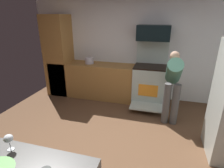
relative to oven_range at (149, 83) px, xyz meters
name	(u,v)px	position (x,y,z in m)	size (l,w,h in m)	color
ground_plane	(104,150)	(-0.54, -1.96, -0.52)	(5.20, 4.80, 0.02)	brown
wall_back	(131,48)	(-0.54, 0.38, 0.79)	(5.20, 0.12, 2.60)	silver
lower_cabinet_run	(95,80)	(-1.44, 0.02, -0.06)	(2.40, 0.60, 0.90)	olive
cabinet_column	(59,56)	(-2.44, 0.02, 0.54)	(0.60, 0.60, 2.10)	olive
oven_range	(149,83)	(0.00, 0.00, 0.00)	(0.76, 1.05, 1.53)	#AFBFB7
microwave	(153,33)	(0.00, 0.10, 1.19)	(0.74, 0.38, 0.35)	black
person_cook	(173,82)	(0.49, -0.68, 0.33)	(0.31, 0.68, 1.39)	#4F4F4F
wine_glass_extra	(8,139)	(-1.04, -3.18, 0.51)	(0.08, 0.08, 0.16)	silver
stock_pot	(89,61)	(-1.56, 0.02, 0.47)	(0.22, 0.22, 0.16)	#B6B2C1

